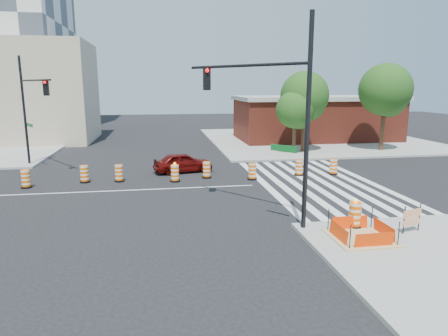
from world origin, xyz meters
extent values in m
plane|color=black|center=(0.00, 0.00, 0.00)|extent=(120.00, 120.00, 0.00)
cube|color=gray|center=(18.00, 18.00, 0.07)|extent=(22.00, 22.00, 0.15)
cube|color=silver|center=(7.80, 0.00, 0.01)|extent=(0.45, 13.50, 0.01)
cube|color=silver|center=(8.70, 0.00, 0.01)|extent=(0.45, 13.50, 0.01)
cube|color=silver|center=(9.60, 0.00, 0.01)|extent=(0.45, 13.50, 0.01)
cube|color=silver|center=(10.50, 0.00, 0.01)|extent=(0.45, 13.50, 0.01)
cube|color=silver|center=(11.40, 0.00, 0.01)|extent=(0.45, 13.50, 0.01)
cube|color=silver|center=(12.30, 0.00, 0.01)|extent=(0.45, 13.50, 0.01)
cube|color=silver|center=(13.20, 0.00, 0.01)|extent=(0.45, 13.50, 0.01)
cube|color=silver|center=(14.10, 0.00, 0.01)|extent=(0.45, 13.50, 0.01)
cube|color=silver|center=(0.00, 0.00, 0.01)|extent=(14.00, 0.12, 0.01)
cube|color=tan|center=(9.00, -9.00, 0.17)|extent=(2.20, 2.20, 0.05)
cube|color=#EE3704|center=(9.00, -9.90, 0.43)|extent=(1.44, 0.02, 0.55)
cube|color=#EE3704|center=(9.00, -8.10, 0.43)|extent=(1.44, 0.02, 0.55)
cube|color=#EE3704|center=(8.10, -9.00, 0.43)|extent=(0.02, 1.44, 0.55)
cube|color=#EE3704|center=(9.90, -9.00, 0.43)|extent=(0.02, 1.44, 0.55)
cylinder|color=black|center=(8.10, -9.90, 0.60)|extent=(0.04, 0.04, 0.90)
cylinder|color=black|center=(9.90, -9.90, 0.60)|extent=(0.04, 0.04, 0.90)
cylinder|color=black|center=(8.10, -8.10, 0.60)|extent=(0.04, 0.04, 0.90)
cylinder|color=black|center=(9.90, -8.10, 0.60)|extent=(0.04, 0.04, 0.90)
cube|color=maroon|center=(18.00, 18.00, 2.10)|extent=(16.00, 8.00, 4.20)
cube|color=gray|center=(18.00, 18.00, 4.40)|extent=(16.50, 8.50, 0.40)
cube|color=tan|center=(-12.00, 22.00, 5.00)|extent=(14.00, 10.00, 10.00)
imported|color=#520807|center=(3.28, 4.25, 0.66)|extent=(4.14, 2.37, 1.33)
cylinder|color=black|center=(7.31, -7.54, 4.23)|extent=(0.18, 0.18, 8.17)
cylinder|color=black|center=(5.35, -5.18, 6.48)|extent=(4.01, 4.79, 0.12)
cube|color=black|center=(3.98, -3.53, 5.97)|extent=(0.33, 0.29, 1.02)
sphere|color=#FF0C0C|center=(3.98, -3.71, 6.33)|extent=(0.18, 0.18, 0.18)
cube|color=#0C591E|center=(6.66, -6.75, 3.21)|extent=(0.81, 0.97, 0.26)
cylinder|color=black|center=(-7.59, 8.38, 3.93)|extent=(0.17, 0.17, 7.55)
cylinder|color=black|center=(-6.04, 6.01, 6.00)|extent=(3.19, 4.81, 0.11)
cube|color=black|center=(-4.96, 4.35, 5.53)|extent=(0.30, 0.26, 0.94)
sphere|color=#FF0C0C|center=(-4.96, 4.17, 5.86)|extent=(0.17, 0.17, 0.17)
cube|color=#0C591E|center=(-7.07, 7.59, 2.98)|extent=(0.65, 0.97, 0.24)
cylinder|color=black|center=(9.29, -7.90, 0.20)|extent=(0.60, 0.60, 0.10)
cylinder|color=#F36405|center=(9.29, -7.90, 0.70)|extent=(0.48, 0.48, 0.95)
sphere|color=#FF990C|center=(9.29, -7.90, 1.25)|extent=(0.16, 0.16, 0.16)
cube|color=#F36405|center=(11.20, -8.71, 0.91)|extent=(0.89, 0.30, 0.30)
cube|color=#F36405|center=(11.20, -8.71, 0.56)|extent=(0.89, 0.30, 0.24)
cylinder|color=black|center=(10.80, -8.83, 0.69)|extent=(0.04, 0.04, 1.08)
cylinder|color=black|center=(11.59, -8.60, 0.69)|extent=(0.04, 0.04, 1.08)
cylinder|color=#382314|center=(12.85, 9.78, 1.67)|extent=(0.29, 0.29, 3.33)
sphere|color=#164614|center=(12.85, 9.78, 3.75)|extent=(3.13, 3.13, 3.13)
sphere|color=#164614|center=(13.31, 10.05, 3.23)|extent=(2.29, 2.29, 2.29)
sphere|color=#164614|center=(12.48, 9.60, 3.44)|extent=(2.08, 2.08, 2.08)
cylinder|color=#382314|center=(13.90, 10.51, 2.16)|extent=(0.30, 0.30, 4.32)
sphere|color=#164614|center=(13.90, 10.51, 4.86)|extent=(4.05, 4.05, 4.05)
sphere|color=#164614|center=(14.36, 10.78, 4.18)|extent=(2.97, 2.97, 2.97)
sphere|color=#164614|center=(13.53, 10.32, 4.45)|extent=(2.70, 2.70, 2.70)
cylinder|color=#382314|center=(20.91, 10.03, 2.37)|extent=(0.35, 0.35, 4.74)
sphere|color=#164614|center=(20.91, 10.03, 5.34)|extent=(4.45, 4.45, 4.45)
sphere|color=#164614|center=(21.46, 10.36, 4.60)|extent=(3.26, 3.26, 3.26)
sphere|color=#164614|center=(20.47, 9.81, 4.89)|extent=(2.96, 2.96, 2.96)
cylinder|color=black|center=(-5.73, 1.49, 0.05)|extent=(0.60, 0.60, 0.10)
cylinder|color=#F36405|center=(-5.73, 1.49, 0.55)|extent=(0.48, 0.48, 0.95)
cylinder|color=black|center=(-2.70, 2.31, 0.05)|extent=(0.60, 0.60, 0.10)
cylinder|color=#F36405|center=(-2.70, 2.31, 0.55)|extent=(0.48, 0.48, 0.95)
cylinder|color=black|center=(-0.69, 2.21, 0.05)|extent=(0.60, 0.60, 0.10)
cylinder|color=#F36405|center=(-0.69, 2.21, 0.55)|extent=(0.48, 0.48, 0.95)
cylinder|color=black|center=(2.63, 1.62, 0.05)|extent=(0.60, 0.60, 0.10)
cylinder|color=#F36405|center=(2.63, 1.62, 0.55)|extent=(0.48, 0.48, 0.95)
sphere|color=#FF990C|center=(2.63, 1.62, 1.10)|extent=(0.16, 0.16, 0.16)
cylinder|color=black|center=(4.62, 2.31, 0.05)|extent=(0.60, 0.60, 0.10)
cylinder|color=#F36405|center=(4.62, 2.31, 0.55)|extent=(0.48, 0.48, 0.95)
cylinder|color=black|center=(7.34, 1.43, 0.05)|extent=(0.60, 0.60, 0.10)
cylinder|color=#F36405|center=(7.34, 1.43, 0.55)|extent=(0.48, 0.48, 0.95)
cylinder|color=black|center=(10.56, 2.05, 0.05)|extent=(0.60, 0.60, 0.10)
cylinder|color=#F36405|center=(10.56, 2.05, 0.55)|extent=(0.48, 0.48, 0.95)
cylinder|color=black|center=(12.86, 1.98, 0.05)|extent=(0.60, 0.60, 0.10)
cylinder|color=#F36405|center=(12.86, 1.98, 0.55)|extent=(0.48, 0.48, 0.95)
camera|label=1|loc=(1.78, -21.88, 5.67)|focal=32.00mm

